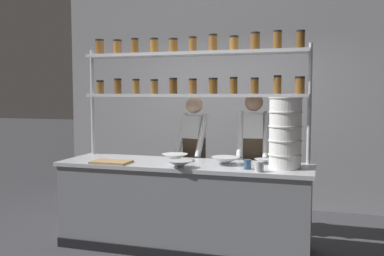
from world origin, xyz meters
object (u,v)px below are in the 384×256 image
(serving_cup_front, at_px, (259,167))
(serving_cup_by_board, at_px, (247,164))
(container_stack, at_px, (285,133))
(prep_bowl_near_right, at_px, (263,161))
(prep_bowl_center_front, at_px, (175,158))
(prep_bowl_near_left, at_px, (225,161))
(prep_bowl_center_back, at_px, (180,164))
(chef_center, at_px, (253,154))
(spice_shelf_unit, at_px, (193,77))
(cutting_board, at_px, (111,162))
(chef_left, at_px, (194,154))

(serving_cup_front, relative_size, serving_cup_by_board, 1.03)
(container_stack, relative_size, prep_bowl_near_right, 3.91)
(container_stack, distance_m, prep_bowl_near_right, 0.46)
(prep_bowl_center_front, bearing_deg, prep_bowl_near_left, -7.96)
(container_stack, height_order, prep_bowl_center_back, container_stack)
(chef_center, xyz_separation_m, prep_bowl_near_left, (-0.20, -0.57, 0.00))
(prep_bowl_center_front, xyz_separation_m, serving_cup_front, (0.97, -0.39, 0.01))
(spice_shelf_unit, xyz_separation_m, serving_cup_front, (0.83, -0.63, -0.87))
(cutting_board, distance_m, prep_bowl_center_front, 0.68)
(chef_left, distance_m, prep_bowl_near_left, 0.80)
(serving_cup_front, bearing_deg, cutting_board, 177.87)
(chef_left, relative_size, prep_bowl_near_right, 9.09)
(prep_bowl_near_left, relative_size, serving_cup_front, 3.05)
(prep_bowl_near_right, relative_size, serving_cup_by_board, 1.90)
(spice_shelf_unit, distance_m, serving_cup_by_board, 1.23)
(chef_left, relative_size, cutting_board, 4.06)
(prep_bowl_near_right, distance_m, serving_cup_front, 0.50)
(chef_left, xyz_separation_m, container_stack, (1.12, -0.64, 0.34))
(container_stack, height_order, prep_bowl_near_right, container_stack)
(prep_bowl_near_left, distance_m, prep_bowl_center_front, 0.58)
(prep_bowl_near_left, height_order, prep_bowl_center_front, prep_bowl_near_left)
(prep_bowl_near_left, xyz_separation_m, prep_bowl_near_right, (0.36, 0.19, -0.02))
(container_stack, bearing_deg, serving_cup_front, -126.97)
(chef_center, bearing_deg, prep_bowl_center_front, -152.43)
(prep_bowl_center_back, xyz_separation_m, serving_cup_by_board, (0.65, 0.12, 0.01))
(container_stack, xyz_separation_m, prep_bowl_center_back, (-0.99, -0.29, -0.31))
(spice_shelf_unit, bearing_deg, prep_bowl_center_back, -85.80)
(spice_shelf_unit, relative_size, serving_cup_by_board, 27.42)
(prep_bowl_near_right, bearing_deg, prep_bowl_center_back, -146.09)
(prep_bowl_near_left, bearing_deg, serving_cup_by_board, -36.85)
(prep_bowl_near_right, distance_m, serving_cup_by_board, 0.40)
(chef_left, distance_m, chef_center, 0.72)
(serving_cup_front, xyz_separation_m, serving_cup_by_board, (-0.13, 0.11, -0.00))
(container_stack, bearing_deg, prep_bowl_near_right, 138.42)
(prep_bowl_near_right, bearing_deg, serving_cup_by_board, -104.17)
(chef_center, xyz_separation_m, serving_cup_by_board, (0.06, -0.77, 0.01))
(prep_bowl_center_back, height_order, prep_bowl_near_right, prep_bowl_center_back)
(prep_bowl_near_right, height_order, serving_cup_front, serving_cup_front)
(prep_bowl_center_front, relative_size, serving_cup_front, 2.94)
(chef_center, relative_size, cutting_board, 4.16)
(cutting_board, bearing_deg, chef_left, 52.79)
(prep_bowl_near_right, bearing_deg, prep_bowl_near_left, -152.14)
(prep_bowl_center_front, distance_m, serving_cup_front, 1.04)
(container_stack, bearing_deg, prep_bowl_center_front, 174.84)
(chef_center, xyz_separation_m, prep_bowl_near_right, (0.16, -0.38, -0.01))
(prep_bowl_center_front, height_order, serving_cup_front, serving_cup_front)
(spice_shelf_unit, distance_m, chef_center, 1.12)
(chef_center, distance_m, prep_bowl_near_left, 0.61)
(prep_bowl_near_left, bearing_deg, chef_left, 130.30)
(cutting_board, bearing_deg, serving_cup_front, -2.13)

